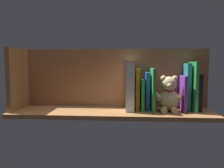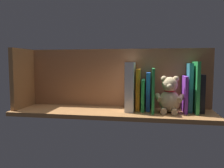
# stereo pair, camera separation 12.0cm
# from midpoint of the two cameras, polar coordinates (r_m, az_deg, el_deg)

# --- Properties ---
(ground_plane) EXTENTS (1.09, 0.28, 0.02)m
(ground_plane) POSITION_cam_midpoint_polar(r_m,az_deg,el_deg) (1.22, -2.83, -7.26)
(ground_plane) COLOR #9E6B3D
(shelf_back_panel) EXTENTS (1.09, 0.02, 0.34)m
(shelf_back_panel) POSITION_cam_midpoint_polar(r_m,az_deg,el_deg) (1.31, -2.26, 1.54)
(shelf_back_panel) COLOR brown
(shelf_back_panel) RESTS_ON ground_plane
(shelf_side_divider) EXTENTS (0.02, 0.22, 0.34)m
(shelf_side_divider) POSITION_cam_midpoint_polar(r_m,az_deg,el_deg) (1.36, -25.25, 1.18)
(shelf_side_divider) COLOR #9E6B3D
(shelf_side_divider) RESTS_ON ground_plane
(book_0) EXTENTS (0.03, 0.12, 0.20)m
(book_0) POSITION_cam_midpoint_polar(r_m,az_deg,el_deg) (1.28, 18.46, -1.96)
(book_0) COLOR black
(book_0) RESTS_ON ground_plane
(book_1) EXTENTS (0.02, 0.15, 0.26)m
(book_1) POSITION_cam_midpoint_polar(r_m,az_deg,el_deg) (1.25, 17.44, -0.57)
(book_1) COLOR green
(book_1) RESTS_ON ground_plane
(book_2) EXTENTS (0.02, 0.11, 0.26)m
(book_2) POSITION_cam_midpoint_polar(r_m,az_deg,el_deg) (1.27, 16.03, -0.66)
(book_2) COLOR teal
(book_2) RESTS_ON ground_plane
(book_3) EXTENTS (0.02, 0.14, 0.19)m
(book_3) POSITION_cam_midpoint_polar(r_m,az_deg,el_deg) (1.25, 14.98, -2.25)
(book_3) COLOR purple
(book_3) RESTS_ON ground_plane
(teddy_bear) EXTENTS (0.15, 0.13, 0.19)m
(teddy_bear) POSITION_cam_midpoint_polar(r_m,az_deg,el_deg) (1.21, 11.56, -2.95)
(teddy_bear) COLOR #D1B284
(teddy_bear) RESTS_ON ground_plane
(book_4) EXTENTS (0.01, 0.18, 0.23)m
(book_4) POSITION_cam_midpoint_polar(r_m,az_deg,el_deg) (1.21, 7.54, -1.40)
(book_4) COLOR green
(book_4) RESTS_ON ground_plane
(book_5) EXTENTS (0.02, 0.11, 0.21)m
(book_5) POSITION_cam_midpoint_polar(r_m,az_deg,el_deg) (1.24, 6.27, -1.77)
(book_5) COLOR blue
(book_5) RESTS_ON ground_plane
(book_6) EXTENTS (0.02, 0.13, 0.17)m
(book_6) POSITION_cam_midpoint_polar(r_m,az_deg,el_deg) (1.24, 5.02, -2.70)
(book_6) COLOR green
(book_6) RESTS_ON ground_plane
(book_7) EXTENTS (0.02, 0.11, 0.22)m
(book_7) POSITION_cam_midpoint_polar(r_m,az_deg,el_deg) (1.24, 3.77, -1.31)
(book_7) COLOR orange
(book_7) RESTS_ON ground_plane
(dictionary_thick_white) EXTENTS (0.05, 0.16, 0.26)m
(dictionary_thick_white) POSITION_cam_midpoint_polar(r_m,az_deg,el_deg) (1.22, 1.80, -0.57)
(dictionary_thick_white) COLOR silver
(dictionary_thick_white) RESTS_ON ground_plane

